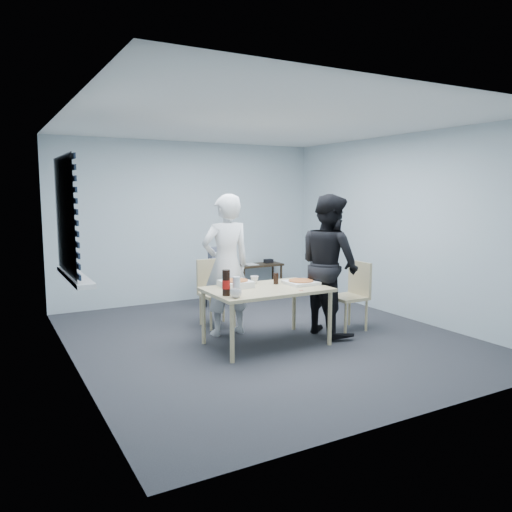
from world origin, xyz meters
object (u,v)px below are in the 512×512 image
stool (219,281)px  dining_table (266,293)px  mug_a (236,293)px  side_table (259,269)px  backpack (219,261)px  chair_right (353,291)px  person_white (226,265)px  mug_b (254,280)px  chair_far (215,288)px  person_black (329,265)px  soda_bottle (226,283)px

stool → dining_table: bearing=-98.3°
stool → mug_a: bearing=-110.4°
mug_a → side_table: bearing=56.7°
backpack → mug_a: backpack is taller
chair_right → person_white: size_ratio=0.50×
mug_a → mug_b: size_ratio=1.23×
chair_far → chair_right: bearing=-35.4°
chair_far → mug_b: bearing=-77.0°
side_table → stool: side_table is taller
side_table → backpack: bearing=-149.7°
dining_table → chair_right: 1.34m
person_white → chair_right: bearing=159.5°
stool → backpack: (0.00, -0.01, 0.32)m
chair_right → mug_b: size_ratio=8.90×
person_white → side_table: bearing=-128.8°
person_white → mug_b: person_white is taller
chair_right → backpack: (-1.05, 1.90, 0.23)m
chair_right → stool: chair_right is taller
person_black → backpack: person_black is taller
dining_table → person_black: (0.93, 0.03, 0.27)m
mug_a → soda_bottle: (-0.04, 0.15, 0.09)m
dining_table → person_white: person_white is taller
person_white → backpack: bearing=-111.2°
chair_far → side_table: chair_far is taller
backpack → mug_a: bearing=-109.7°
person_black → soda_bottle: (-1.53, -0.19, -0.07)m
side_table → mug_b: (-1.31, -2.23, 0.26)m
chair_far → side_table: (1.49, 1.44, -0.05)m
mug_a → soda_bottle: bearing=105.4°
person_white → soda_bottle: person_white is taller
dining_table → soda_bottle: bearing=-164.8°
chair_far → stool: (0.46, 0.85, -0.09)m
stool → mug_b: (-0.27, -1.64, 0.30)m
person_black → mug_b: person_black is taller
person_white → soda_bottle: bearing=64.5°
dining_table → mug_a: bearing=-150.6°
dining_table → soda_bottle: soda_bottle is taller
chair_far → backpack: (0.46, 0.83, 0.23)m
mug_b → backpack: bearing=80.4°
person_white → stool: size_ratio=3.32×
side_table → person_black: bearing=-98.8°
chair_right → backpack: 2.18m
side_table → backpack: 1.23m
stool → soda_bottle: soda_bottle is taller
side_table → mug_b: 2.60m
dining_table → mug_a: mug_a is taller
person_white → dining_table: bearing=110.1°
person_white → person_black: size_ratio=1.00×
chair_right → person_white: (-1.56, 0.58, 0.37)m
dining_table → mug_b: bearing=88.1°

